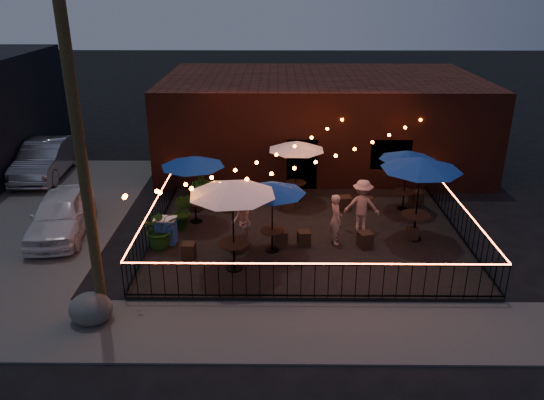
# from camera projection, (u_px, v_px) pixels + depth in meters

# --- Properties ---
(ground) EXTENTS (110.00, 110.00, 0.00)m
(ground) POSITION_uv_depth(u_px,v_px,m) (310.00, 266.00, 15.87)
(ground) COLOR black
(ground) RESTS_ON ground
(patio) EXTENTS (10.00, 8.00, 0.15)m
(patio) POSITION_uv_depth(u_px,v_px,m) (306.00, 234.00, 17.69)
(patio) COLOR black
(patio) RESTS_ON ground
(sidewalk) EXTENTS (18.00, 2.50, 0.05)m
(sidewalk) POSITION_uv_depth(u_px,v_px,m) (317.00, 331.00, 12.85)
(sidewalk) COLOR #464441
(sidewalk) RESTS_ON ground
(brick_building) EXTENTS (14.00, 8.00, 4.00)m
(brick_building) POSITION_uv_depth(u_px,v_px,m) (320.00, 120.00, 24.34)
(brick_building) COLOR #34160E
(brick_building) RESTS_ON ground
(utility_pole) EXTENTS (0.26, 0.26, 8.00)m
(utility_pole) POSITION_uv_depth(u_px,v_px,m) (83.00, 166.00, 11.99)
(utility_pole) COLOR #342915
(utility_pole) RESTS_ON ground
(fence_front) EXTENTS (10.00, 0.04, 1.04)m
(fence_front) POSITION_uv_depth(u_px,v_px,m) (315.00, 281.00, 13.76)
(fence_front) COLOR black
(fence_front) RESTS_ON patio
(fence_left) EXTENTS (0.04, 8.00, 1.04)m
(fence_left) POSITION_uv_depth(u_px,v_px,m) (156.00, 217.00, 17.51)
(fence_left) COLOR black
(fence_left) RESTS_ON patio
(fence_right) EXTENTS (0.04, 8.00, 1.04)m
(fence_right) POSITION_uv_depth(u_px,v_px,m) (459.00, 219.00, 17.42)
(fence_right) COLOR black
(fence_right) RESTS_ON patio
(festoon_lights) EXTENTS (10.02, 8.72, 1.32)m
(festoon_lights) POSITION_uv_depth(u_px,v_px,m) (276.00, 168.00, 16.49)
(festoon_lights) COLOR #FF5D0D
(festoon_lights) RESTS_ON ground
(cafe_table_0) EXTENTS (3.04, 3.04, 2.71)m
(cafe_table_0) POSITION_uv_depth(u_px,v_px,m) (232.00, 189.00, 14.46)
(cafe_table_0) COLOR black
(cafe_table_0) RESTS_ON patio
(cafe_table_1) EXTENTS (2.38, 2.38, 2.38)m
(cafe_table_1) POSITION_uv_depth(u_px,v_px,m) (193.00, 162.00, 17.61)
(cafe_table_1) COLOR black
(cafe_table_1) RESTS_ON patio
(cafe_table_2) EXTENTS (2.05, 2.05, 2.25)m
(cafe_table_2) POSITION_uv_depth(u_px,v_px,m) (272.00, 189.00, 15.66)
(cafe_table_2) COLOR black
(cafe_table_2) RESTS_ON patio
(cafe_table_3) EXTENTS (2.80, 2.80, 2.34)m
(cafe_table_3) POSITION_uv_depth(u_px,v_px,m) (296.00, 146.00, 19.44)
(cafe_table_3) COLOR black
(cafe_table_3) RESTS_ON patio
(cafe_table_4) EXTENTS (3.20, 3.20, 2.77)m
(cafe_table_4) POSITION_uv_depth(u_px,v_px,m) (422.00, 165.00, 16.25)
(cafe_table_4) COLOR black
(cafe_table_4) RESTS_ON patio
(cafe_table_5) EXTENTS (2.10, 2.10, 2.23)m
(cafe_table_5) POSITION_uv_depth(u_px,v_px,m) (408.00, 156.00, 18.70)
(cafe_table_5) COLOR black
(cafe_table_5) RESTS_ON patio
(bistro_chair_0) EXTENTS (0.40, 0.40, 0.47)m
(bistro_chair_0) POSITION_uv_depth(u_px,v_px,m) (189.00, 250.00, 15.94)
(bistro_chair_0) COLOR black
(bistro_chair_0) RESTS_ON patio
(bistro_chair_1) EXTENTS (0.50, 0.50, 0.45)m
(bistro_chair_1) POSITION_uv_depth(u_px,v_px,m) (236.00, 245.00, 16.31)
(bistro_chair_1) COLOR black
(bistro_chair_1) RESTS_ON patio
(bistro_chair_2) EXTENTS (0.47, 0.47, 0.44)m
(bistro_chair_2) POSITION_uv_depth(u_px,v_px,m) (196.00, 204.00, 19.30)
(bistro_chair_2) COLOR black
(bistro_chair_2) RESTS_ON patio
(bistro_chair_3) EXTENTS (0.42, 0.42, 0.44)m
(bistro_chair_3) POSITION_uv_depth(u_px,v_px,m) (229.00, 205.00, 19.25)
(bistro_chair_3) COLOR black
(bistro_chair_3) RESTS_ON patio
(bistro_chair_4) EXTENTS (0.46, 0.46, 0.46)m
(bistro_chair_4) POSITION_uv_depth(u_px,v_px,m) (281.00, 238.00, 16.73)
(bistro_chair_4) COLOR black
(bistro_chair_4) RESTS_ON patio
(bistro_chair_5) EXTENTS (0.44, 0.44, 0.45)m
(bistro_chair_5) POSITION_uv_depth(u_px,v_px,m) (304.00, 238.00, 16.74)
(bistro_chair_5) COLOR black
(bistro_chair_5) RESTS_ON patio
(bistro_chair_6) EXTENTS (0.46, 0.46, 0.50)m
(bistro_chair_6) POSITION_uv_depth(u_px,v_px,m) (289.00, 203.00, 19.30)
(bistro_chair_6) COLOR black
(bistro_chair_6) RESTS_ON patio
(bistro_chair_7) EXTENTS (0.47, 0.47, 0.49)m
(bistro_chair_7) POSITION_uv_depth(u_px,v_px,m) (345.00, 203.00, 19.36)
(bistro_chair_7) COLOR black
(bistro_chair_7) RESTS_ON patio
(bistro_chair_8) EXTENTS (0.50, 0.50, 0.49)m
(bistro_chair_8) POSITION_uv_depth(u_px,v_px,m) (365.00, 239.00, 16.60)
(bistro_chair_8) COLOR black
(bistro_chair_8) RESTS_ON patio
(bistro_chair_9) EXTENTS (0.35, 0.35, 0.40)m
(bistro_chair_9) POSITION_uv_depth(u_px,v_px,m) (412.00, 234.00, 17.08)
(bistro_chair_9) COLOR black
(bistro_chair_9) RESTS_ON patio
(bistro_chair_10) EXTENTS (0.35, 0.35, 0.41)m
(bistro_chair_10) POSITION_uv_depth(u_px,v_px,m) (368.00, 203.00, 19.49)
(bistro_chair_10) COLOR black
(bistro_chair_10) RESTS_ON patio
(bistro_chair_11) EXTENTS (0.56, 0.56, 0.50)m
(bistro_chair_11) POSITION_uv_depth(u_px,v_px,m) (416.00, 198.00, 19.76)
(bistro_chair_11) COLOR black
(bistro_chair_11) RESTS_ON patio
(patron_a) EXTENTS (0.50, 0.66, 1.64)m
(patron_a) POSITION_uv_depth(u_px,v_px,m) (336.00, 219.00, 16.65)
(patron_a) COLOR tan
(patron_a) RESTS_ON patio
(patron_b) EXTENTS (0.66, 0.81, 1.58)m
(patron_b) POSITION_uv_depth(u_px,v_px,m) (241.00, 222.00, 16.51)
(patron_b) COLOR tan
(patron_b) RESTS_ON patio
(patron_c) EXTENTS (1.27, 0.88, 1.80)m
(patron_c) POSITION_uv_depth(u_px,v_px,m) (362.00, 206.00, 17.44)
(patron_c) COLOR tan
(patron_c) RESTS_ON patio
(potted_shrub_a) EXTENTS (1.30, 1.17, 1.30)m
(potted_shrub_a) POSITION_uv_depth(u_px,v_px,m) (160.00, 228.00, 16.41)
(potted_shrub_a) COLOR #194012
(potted_shrub_a) RESTS_ON patio
(potted_shrub_b) EXTENTS (0.85, 0.74, 1.33)m
(potted_shrub_b) POSITION_uv_depth(u_px,v_px,m) (183.00, 211.00, 17.59)
(potted_shrub_b) COLOR #153711
(potted_shrub_b) RESTS_ON patio
(potted_shrub_c) EXTENTS (0.97, 0.97, 1.48)m
(potted_shrub_c) POSITION_uv_depth(u_px,v_px,m) (202.00, 180.00, 20.21)
(potted_shrub_c) COLOR #193712
(potted_shrub_c) RESTS_ON patio
(cooler) EXTENTS (0.70, 0.53, 0.87)m
(cooler) POSITION_uv_depth(u_px,v_px,m) (166.00, 230.00, 16.75)
(cooler) COLOR blue
(cooler) RESTS_ON patio
(boulder) EXTENTS (1.07, 0.95, 0.77)m
(boulder) POSITION_uv_depth(u_px,v_px,m) (91.00, 309.00, 13.08)
(boulder) COLOR #4A4B45
(boulder) RESTS_ON ground
(car_white) EXTENTS (2.20, 4.36, 1.43)m
(car_white) POSITION_uv_depth(u_px,v_px,m) (61.00, 214.00, 17.63)
(car_white) COLOR white
(car_white) RESTS_ON ground
(car_silver) EXTENTS (1.91, 4.82, 1.56)m
(car_silver) POSITION_uv_depth(u_px,v_px,m) (46.00, 159.00, 22.95)
(car_silver) COLOR #A4A3AB
(car_silver) RESTS_ON ground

